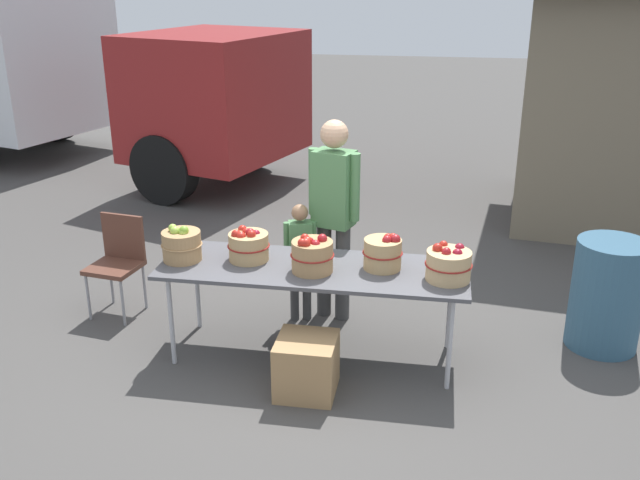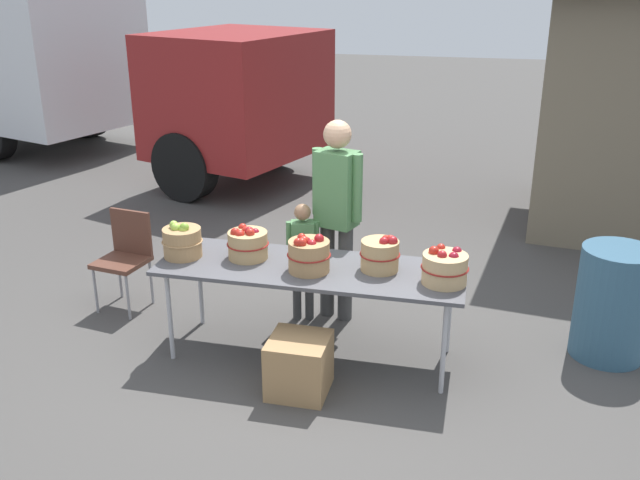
{
  "view_description": "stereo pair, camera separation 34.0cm",
  "coord_description": "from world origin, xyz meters",
  "views": [
    {
      "loc": [
        0.87,
        -4.79,
        2.84
      ],
      "look_at": [
        0.0,
        0.3,
        0.85
      ],
      "focal_mm": 39.86,
      "sensor_mm": 36.0,
      "label": 1
    },
    {
      "loc": [
        1.2,
        -4.72,
        2.84
      ],
      "look_at": [
        0.0,
        0.3,
        0.85
      ],
      "focal_mm": 39.86,
      "sensor_mm": 36.0,
      "label": 2
    }
  ],
  "objects": [
    {
      "name": "market_table",
      "position": [
        0.0,
        0.0,
        0.71
      ],
      "size": [
        2.3,
        0.76,
        0.75
      ],
      "color": "#4C4C51",
      "rests_on": "ground"
    },
    {
      "name": "apple_basket_red_3",
      "position": [
        0.99,
        -0.06,
        0.87
      ],
      "size": [
        0.34,
        0.34,
        0.27
      ],
      "color": "tan",
      "rests_on": "market_table"
    },
    {
      "name": "trash_barrel",
      "position": [
        2.24,
        0.54,
        0.44
      ],
      "size": [
        0.56,
        0.56,
        0.89
      ],
      "primitive_type": "cylinder",
      "color": "#335972",
      "rests_on": "ground"
    },
    {
      "name": "box_truck",
      "position": [
        -5.53,
        5.41,
        1.49
      ],
      "size": [
        7.99,
        4.39,
        2.75
      ],
      "rotation": [
        0.0,
        0.0,
        -0.31
      ],
      "color": "silver",
      "rests_on": "ground"
    },
    {
      "name": "apple_basket_green_0",
      "position": [
        -1.01,
        -0.03,
        0.87
      ],
      "size": [
        0.31,
        0.31,
        0.28
      ],
      "color": "#A87F51",
      "rests_on": "market_table"
    },
    {
      "name": "child_customer",
      "position": [
        -0.21,
        0.58,
        0.61
      ],
      "size": [
        0.27,
        0.18,
        1.04
      ],
      "rotation": [
        0.0,
        0.0,
        3.42
      ],
      "color": "#3F3F3F",
      "rests_on": "ground"
    },
    {
      "name": "apple_basket_red_2",
      "position": [
        0.51,
        0.06,
        0.87
      ],
      "size": [
        0.3,
        0.3,
        0.28
      ],
      "color": "tan",
      "rests_on": "market_table"
    },
    {
      "name": "apple_basket_red_0",
      "position": [
        -0.51,
        0.05,
        0.87
      ],
      "size": [
        0.32,
        0.32,
        0.26
      ],
      "color": "tan",
      "rests_on": "market_table"
    },
    {
      "name": "produce_crate",
      "position": [
        0.04,
        -0.51,
        0.21
      ],
      "size": [
        0.42,
        0.42,
        0.42
      ],
      "primitive_type": "cube",
      "color": "#A87F51",
      "rests_on": "ground"
    },
    {
      "name": "apple_basket_red_1",
      "position": [
        0.01,
        -0.08,
        0.88
      ],
      "size": [
        0.32,
        0.32,
        0.28
      ],
      "color": "#A87F51",
      "rests_on": "market_table"
    },
    {
      "name": "vendor_adult",
      "position": [
        0.05,
        0.69,
        1.01
      ],
      "size": [
        0.44,
        0.31,
        1.72
      ],
      "rotation": [
        0.0,
        0.0,
        2.84
      ],
      "color": "#3F3F3F",
      "rests_on": "ground"
    },
    {
      "name": "folding_chair",
      "position": [
        -1.79,
        0.48,
        0.51
      ],
      "size": [
        0.46,
        0.46,
        0.86
      ],
      "rotation": [
        0.0,
        0.0,
        6.13
      ],
      "color": "brown",
      "rests_on": "ground"
    },
    {
      "name": "ground_plane",
      "position": [
        0.0,
        0.0,
        0.0
      ],
      "size": [
        40.0,
        40.0,
        0.0
      ],
      "primitive_type": "plane",
      "color": "#474442"
    }
  ]
}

